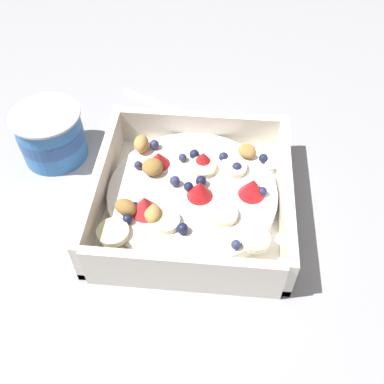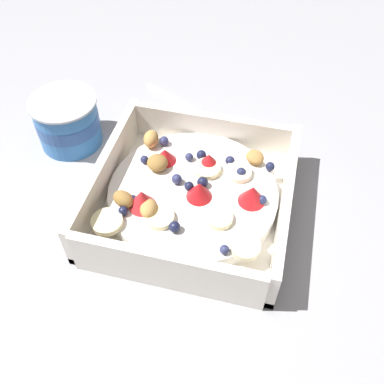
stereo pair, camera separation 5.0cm
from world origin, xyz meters
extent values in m
plane|color=#9E9EA3|center=(0.00, 0.00, 0.00)|extent=(2.40, 2.40, 0.00)
cube|color=white|center=(0.00, 0.01, 0.01)|extent=(0.22, 0.22, 0.01)
cube|color=white|center=(0.00, -0.10, 0.03)|extent=(0.22, 0.01, 0.06)
cube|color=white|center=(0.00, 0.11, 0.03)|extent=(0.22, 0.01, 0.06)
cube|color=white|center=(-0.11, 0.01, 0.03)|extent=(0.01, 0.20, 0.06)
cube|color=white|center=(0.10, 0.01, 0.03)|extent=(0.01, 0.20, 0.06)
cylinder|color=white|center=(0.00, 0.01, 0.02)|extent=(0.20, 0.20, 0.02)
cylinder|color=#F7EFC6|center=(0.04, -0.04, 0.03)|extent=(0.04, 0.04, 0.01)
cylinder|color=beige|center=(-0.05, 0.03, 0.03)|extent=(0.04, 0.04, 0.01)
cylinder|color=beige|center=(-0.04, -0.03, 0.03)|extent=(0.04, 0.04, 0.01)
cylinder|color=beige|center=(0.03, 0.00, 0.03)|extent=(0.04, 0.04, 0.01)
cylinder|color=#F7EFC6|center=(-0.07, -0.06, 0.03)|extent=(0.04, 0.04, 0.01)
cylinder|color=beige|center=(-0.07, 0.09, 0.03)|extent=(0.05, 0.05, 0.01)
cone|color=red|center=(-0.01, 0.00, 0.04)|extent=(0.04, 0.04, 0.02)
cone|color=red|center=(-0.04, 0.06, 0.04)|extent=(0.04, 0.04, 0.02)
cone|color=red|center=(0.04, 0.00, 0.04)|extent=(0.03, 0.03, 0.02)
cone|color=red|center=(0.00, -0.06, 0.04)|extent=(0.04, 0.04, 0.02)
cone|color=red|center=(0.04, 0.05, 0.04)|extent=(0.03, 0.03, 0.02)
sphere|color=#191E3D|center=(0.05, -0.07, 0.03)|extent=(0.01, 0.01, 0.01)
sphere|color=#191E3D|center=(-0.06, 0.01, 0.04)|extent=(0.01, 0.01, 0.01)
sphere|color=#23284C|center=(0.04, -0.04, 0.04)|extent=(0.01, 0.01, 0.01)
sphere|color=#23284C|center=(0.05, -0.02, 0.04)|extent=(0.01, 0.01, 0.01)
sphere|color=#191E3D|center=(-0.05, 0.07, 0.03)|extent=(0.01, 0.01, 0.01)
sphere|color=#191E3D|center=(0.01, 0.00, 0.04)|extent=(0.01, 0.01, 0.01)
sphere|color=navy|center=(0.01, 0.03, 0.04)|extent=(0.01, 0.01, 0.01)
sphere|color=#23284C|center=(0.03, 0.08, 0.03)|extent=(0.01, 0.01, 0.01)
sphere|color=navy|center=(-0.07, -0.04, 0.03)|extent=(0.01, 0.01, 0.01)
sphere|color=#191E3D|center=(-0.04, 0.07, 0.04)|extent=(0.01, 0.01, 0.01)
sphere|color=#191E3D|center=(0.05, 0.01, 0.04)|extent=(0.01, 0.01, 0.01)
sphere|color=navy|center=(0.05, 0.03, 0.03)|extent=(0.01, 0.01, 0.01)
sphere|color=navy|center=(0.07, 0.06, 0.04)|extent=(0.01, 0.01, 0.01)
sphere|color=#23284C|center=(0.00, -0.07, 0.03)|extent=(0.01, 0.01, 0.01)
sphere|color=#191E3D|center=(0.00, 0.01, 0.03)|extent=(0.01, 0.01, 0.01)
ellipsoid|color=#AD7F42|center=(0.06, -0.05, 0.04)|extent=(0.03, 0.03, 0.01)
ellipsoid|color=tan|center=(0.06, 0.08, 0.04)|extent=(0.03, 0.02, 0.02)
ellipsoid|color=olive|center=(-0.04, 0.08, 0.04)|extent=(0.03, 0.03, 0.02)
ellipsoid|color=tan|center=(-0.04, 0.05, 0.04)|extent=(0.03, 0.02, 0.02)
ellipsoid|color=olive|center=(0.02, 0.06, 0.04)|extent=(0.04, 0.04, 0.02)
ellipsoid|color=silver|center=(0.15, 0.00, 0.00)|extent=(0.05, 0.06, 0.01)
cylinder|color=silver|center=(0.19, 0.08, 0.00)|extent=(0.06, 0.12, 0.01)
cylinder|color=#3370B7|center=(0.07, 0.20, 0.03)|extent=(0.08, 0.08, 0.07)
cylinder|color=#2D5193|center=(0.07, 0.20, 0.04)|extent=(0.08, 0.08, 0.02)
cylinder|color=#B7BCC6|center=(0.07, 0.20, 0.07)|extent=(0.09, 0.09, 0.00)
camera|label=1|loc=(-0.33, -0.02, 0.41)|focal=40.92mm
camera|label=2|loc=(-0.32, -0.07, 0.41)|focal=40.92mm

